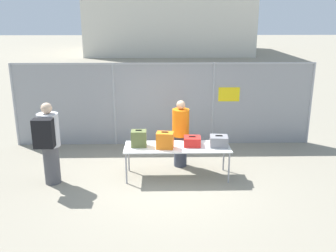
# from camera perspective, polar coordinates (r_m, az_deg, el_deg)

# --- Properties ---
(ground_plane) EXTENTS (120.00, 120.00, 0.00)m
(ground_plane) POSITION_cam_1_polar(r_m,az_deg,el_deg) (8.62, -0.44, -8.22)
(ground_plane) COLOR gray
(fence_section) EXTENTS (8.46, 0.07, 2.35)m
(fence_section) POSITION_cam_1_polar(r_m,az_deg,el_deg) (10.59, -0.59, 3.60)
(fence_section) COLOR #9EA0A5
(fence_section) RESTS_ON ground_plane
(inspection_table) EXTENTS (2.40, 0.82, 0.75)m
(inspection_table) POSITION_cam_1_polar(r_m,az_deg,el_deg) (8.53, 1.40, -3.39)
(inspection_table) COLOR silver
(inspection_table) RESTS_ON ground_plane
(suitcase_olive) EXTENTS (0.35, 0.27, 0.39)m
(suitcase_olive) POSITION_cam_1_polar(r_m,az_deg,el_deg) (8.48, -4.47, -1.91)
(suitcase_olive) COLOR #566033
(suitcase_olive) RESTS_ON inspection_table
(suitcase_orange) EXTENTS (0.41, 0.31, 0.39)m
(suitcase_orange) POSITION_cam_1_polar(r_m,az_deg,el_deg) (8.34, -0.43, -2.19)
(suitcase_orange) COLOR orange
(suitcase_orange) RESTS_ON inspection_table
(suitcase_red) EXTENTS (0.40, 0.37, 0.23)m
(suitcase_red) POSITION_cam_1_polar(r_m,az_deg,el_deg) (8.54, 3.70, -2.34)
(suitcase_red) COLOR red
(suitcase_red) RESTS_ON inspection_table
(suitcase_grey) EXTENTS (0.43, 0.39, 0.26)m
(suitcase_grey) POSITION_cam_1_polar(r_m,az_deg,el_deg) (8.57, 7.75, -2.29)
(suitcase_grey) COLOR slate
(suitcase_grey) RESTS_ON inspection_table
(traveler_hooded) EXTENTS (0.46, 0.71, 1.84)m
(traveler_hooded) POSITION_cam_1_polar(r_m,az_deg,el_deg) (8.46, -17.73, -2.18)
(traveler_hooded) COLOR #4C4C51
(traveler_hooded) RESTS_ON ground_plane
(security_worker_near) EXTENTS (0.41, 0.41, 1.66)m
(security_worker_near) POSITION_cam_1_polar(r_m,az_deg,el_deg) (9.10, 1.93, -1.04)
(security_worker_near) COLOR #383D4C
(security_worker_near) RESTS_ON ground_plane
(utility_trailer) EXTENTS (4.45, 2.14, 0.69)m
(utility_trailer) POSITION_cam_1_polar(r_m,az_deg,el_deg) (13.12, 7.20, 2.39)
(utility_trailer) COLOR #4C6B47
(utility_trailer) RESTS_ON ground_plane
(distant_hangar) EXTENTS (14.78, 11.47, 6.86)m
(distant_hangar) POSITION_cam_1_polar(r_m,az_deg,el_deg) (38.05, 0.07, 16.44)
(distant_hangar) COLOR beige
(distant_hangar) RESTS_ON ground_plane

